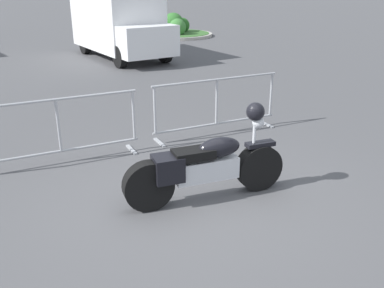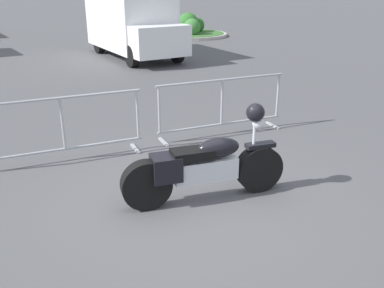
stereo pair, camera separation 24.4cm
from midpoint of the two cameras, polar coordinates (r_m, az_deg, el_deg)
name	(u,v)px [view 1 (the left image)]	position (r m, az deg, el deg)	size (l,w,h in m)	color
ground_plane	(194,202)	(5.75, -0.98, -7.72)	(120.00, 120.00, 0.00)	#4C4C4F
motorcycle	(206,165)	(5.63, 0.68, -2.89)	(2.25, 0.48, 1.27)	black
crowd_barrier_near	(59,130)	(7.07, -18.28, 1.81)	(2.57, 0.53, 1.07)	#9EA0A5
crowd_barrier_far	(216,105)	(8.02, 2.41, 5.16)	(2.57, 0.53, 1.07)	#9EA0A5
delivery_van	(119,23)	(16.39, -10.16, 15.61)	(2.36, 5.15, 2.31)	white
planter_island	(175,30)	(22.44, -2.55, 14.99)	(3.81, 3.81, 1.13)	#ADA89E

